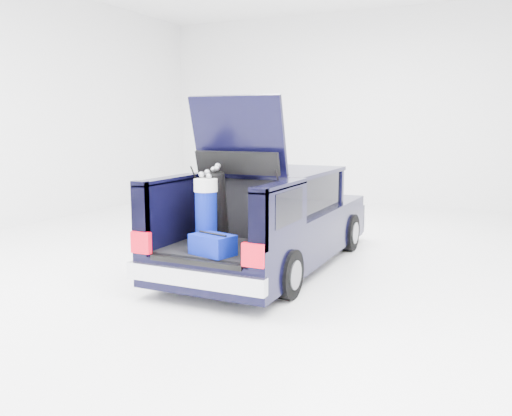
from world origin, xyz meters
The scene contains 6 objects.
ground centered at (0.00, 0.00, 0.00)m, with size 14.00×14.00×0.00m, color white.
car centered at (0.00, 0.11, 0.67)m, with size 1.87×4.65×2.47m.
red_suitcase centered at (0.50, -1.27, 0.86)m, with size 0.35×0.23×0.56m.
black_golf_bag centered at (-0.18, -1.32, 1.06)m, with size 0.31×0.41×1.02m.
blue_golf_bag centered at (-0.16, -1.60, 1.04)m, with size 0.36×0.36×0.97m.
blue_duffel centered at (0.09, -1.89, 0.72)m, with size 0.57×0.45×0.26m.
Camera 1 is at (3.16, -7.29, 2.13)m, focal length 38.00 mm.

